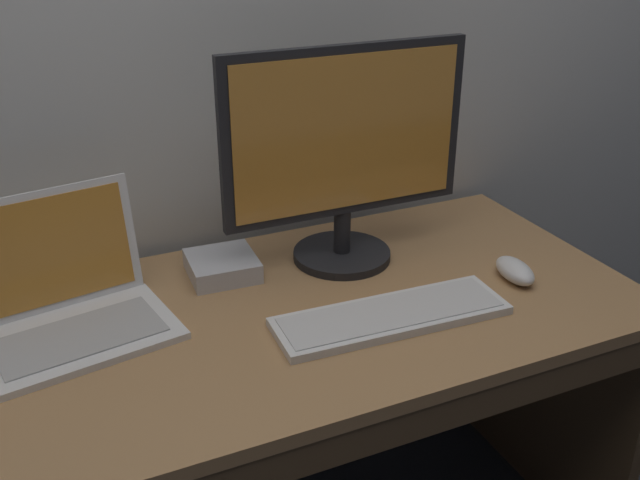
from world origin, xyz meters
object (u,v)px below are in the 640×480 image
laptop_white (68,307)px  computer_mouse (515,271)px  wired_keyboard (391,316)px  external_drive_box (222,266)px  external_monitor (345,156)px

laptop_white → computer_mouse: laptop_white is taller
wired_keyboard → external_drive_box: size_ratio=3.29×
computer_mouse → laptop_white: bearing=173.9°
computer_mouse → external_drive_box: same height
laptop_white → external_drive_box: (0.33, 0.09, -0.03)m
wired_keyboard → computer_mouse: size_ratio=4.02×
external_monitor → wired_keyboard: 0.36m
computer_mouse → external_drive_box: 0.63m
wired_keyboard → external_drive_box: (-0.24, 0.31, 0.01)m
wired_keyboard → external_drive_box: bearing=127.8°
external_drive_box → laptop_white: bearing=-164.4°
wired_keyboard → external_monitor: bearing=84.0°
external_drive_box → computer_mouse: bearing=-26.4°
computer_mouse → wired_keyboard: bearing=-168.3°
laptop_white → external_drive_box: size_ratio=2.70×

